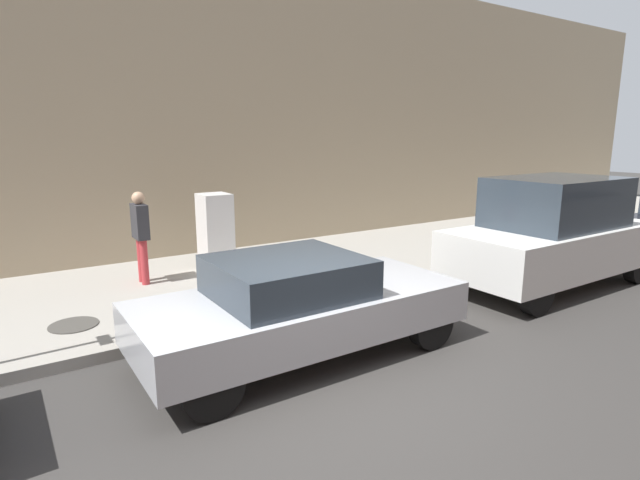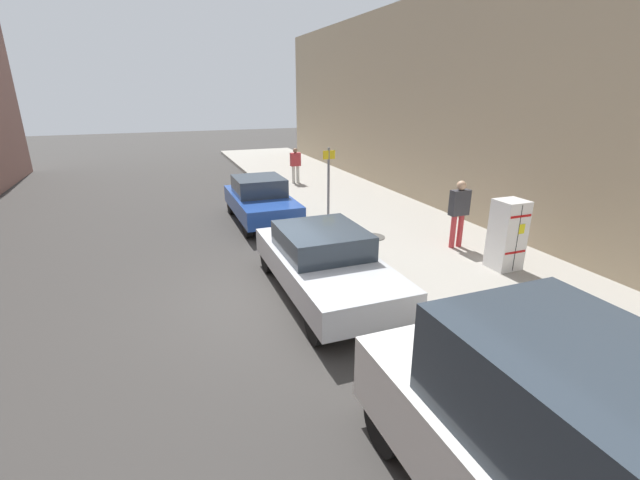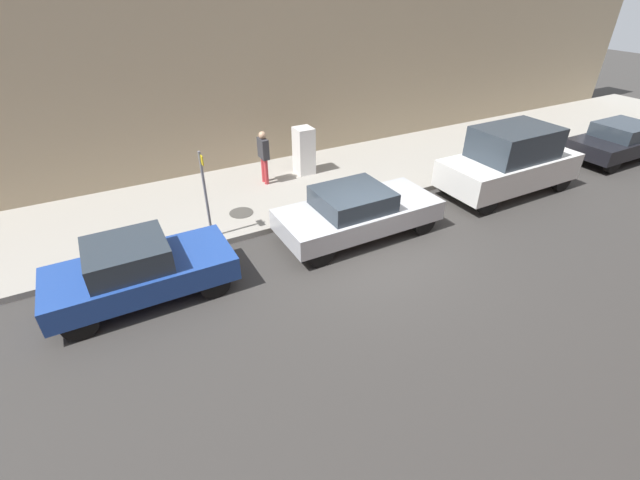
% 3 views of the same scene
% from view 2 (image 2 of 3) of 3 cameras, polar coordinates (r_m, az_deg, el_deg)
% --- Properties ---
extents(ground_plane, '(80.00, 80.00, 0.00)m').
position_cam_2_polar(ground_plane, '(9.02, -5.66, -7.53)').
color(ground_plane, '#383533').
extents(sidewalk_slab, '(4.74, 44.00, 0.17)m').
position_cam_2_polar(sidewalk_slab, '(10.94, 17.84, -2.96)').
color(sidewalk_slab, '#9E998E').
rests_on(sidewalk_slab, ground).
extents(building_facade_near, '(1.58, 39.60, 7.12)m').
position_cam_2_polar(building_facade_near, '(12.48, 31.41, 14.34)').
color(building_facade_near, tan).
rests_on(building_facade_near, ground).
extents(discarded_refrigerator, '(0.64, 0.61, 1.60)m').
position_cam_2_polar(discarded_refrigerator, '(10.57, 23.68, 0.66)').
color(discarded_refrigerator, white).
rests_on(discarded_refrigerator, sidewalk_slab).
extents(manhole_cover, '(0.70, 0.70, 0.02)m').
position_cam_2_polar(manhole_cover, '(12.06, 7.00, 0.41)').
color(manhole_cover, '#47443F').
rests_on(manhole_cover, sidewalk_slab).
extents(street_sign_post, '(0.36, 0.07, 2.39)m').
position_cam_2_polar(street_sign_post, '(12.33, 1.15, 7.42)').
color(street_sign_post, slate).
rests_on(street_sign_post, sidewalk_slab).
extents(pedestrian_walking_far, '(0.51, 0.24, 1.76)m').
position_cam_2_polar(pedestrian_walking_far, '(11.50, 18.04, 3.95)').
color(pedestrian_walking_far, '#B73338').
rests_on(pedestrian_walking_far, sidewalk_slab).
extents(pedestrian_standing_near, '(0.44, 0.22, 1.53)m').
position_cam_2_polar(pedestrian_standing_near, '(19.02, -3.29, 10.16)').
color(pedestrian_standing_near, beige).
rests_on(pedestrian_standing_near, sidewalk_slab).
extents(parked_hatchback_blue, '(1.71, 3.89, 1.44)m').
position_cam_2_polar(parked_hatchback_blue, '(13.92, -7.93, 5.33)').
color(parked_hatchback_blue, '#23479E').
rests_on(parked_hatchback_blue, ground).
extents(parked_sedan_silver, '(1.87, 4.43, 1.40)m').
position_cam_2_polar(parked_sedan_silver, '(8.81, 0.62, -2.92)').
color(parked_sedan_silver, silver).
rests_on(parked_sedan_silver, ground).
extents(parked_van_white, '(1.95, 4.62, 2.16)m').
position_cam_2_polar(parked_van_white, '(4.60, 31.31, -24.64)').
color(parked_van_white, silver).
rests_on(parked_van_white, ground).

